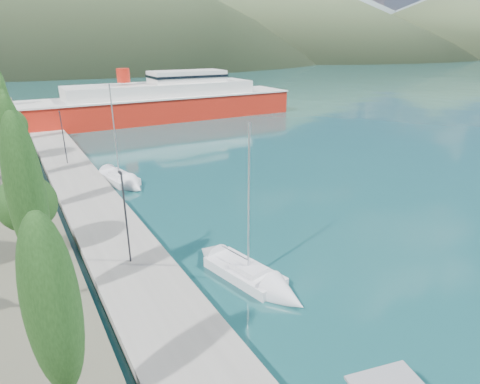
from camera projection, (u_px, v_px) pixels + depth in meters
ground at (57, 93)px, 117.18m from camera, size 1400.00×1400.00×0.00m
quay at (90, 201)px, 36.94m from camera, size 5.00×88.00×0.80m
tree_row at (12, 139)px, 37.49m from camera, size 4.14×65.06×10.65m
lamp_posts at (117, 205)px, 26.55m from camera, size 0.15×46.71×6.06m
sailboat_near at (265, 285)px, 24.46m from camera, size 3.85×7.92×10.94m
sailboat_mid at (126, 183)px, 42.03m from camera, size 3.95×7.98×11.23m
ferry at (164, 103)px, 77.33m from camera, size 51.67×11.38×10.24m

